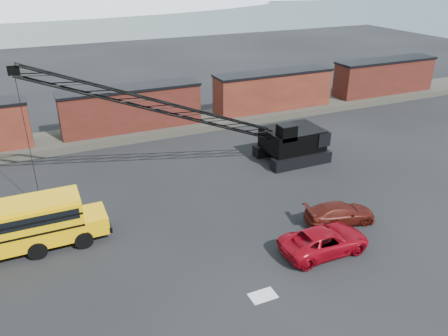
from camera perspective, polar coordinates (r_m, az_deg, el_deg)
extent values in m
plane|color=black|center=(26.25, -0.17, -11.36)|extent=(160.00, 160.00, 0.00)
cube|color=#434037|center=(44.82, -11.75, 4.75)|extent=(120.00, 5.00, 0.70)
cube|color=black|center=(43.89, -26.94, 2.92)|extent=(2.20, 2.40, 0.60)
cube|color=#521817|center=(44.07, -12.02, 7.61)|extent=(13.50, 2.90, 4.00)
cube|color=black|center=(43.52, -12.26, 10.18)|extent=(13.70, 3.10, 0.25)
cube|color=black|center=(43.99, -17.15, 4.65)|extent=(2.20, 2.40, 0.60)
cube|color=black|center=(45.60, -6.67, 6.34)|extent=(2.20, 2.40, 0.60)
cube|color=#431B13|center=(49.73, 6.44, 10.01)|extent=(13.50, 2.90, 4.00)
cube|color=black|center=(49.23, 6.56, 12.31)|extent=(13.70, 3.10, 0.25)
cube|color=black|center=(48.28, 1.99, 7.58)|extent=(2.20, 2.40, 0.60)
cube|color=black|center=(52.38, 10.38, 8.61)|extent=(2.20, 2.40, 0.60)
cube|color=#521817|center=(59.29, 20.20, 11.13)|extent=(13.50, 2.90, 4.00)
cube|color=black|center=(58.87, 20.51, 13.05)|extent=(13.70, 3.10, 0.25)
cube|color=black|center=(56.91, 16.83, 9.27)|extent=(2.20, 2.40, 0.60)
cube|color=black|center=(62.61, 22.81, 9.78)|extent=(2.20, 2.40, 0.60)
cube|color=silver|center=(23.65, 5.10, -16.28)|extent=(1.40, 0.90, 0.02)
cube|color=#EBAA04|center=(28.62, -16.71, -6.50)|extent=(1.60, 2.30, 1.10)
cube|color=black|center=(28.85, -14.97, -6.70)|extent=(0.15, 2.45, 0.35)
cylinder|color=black|center=(27.89, -23.16, -9.87)|extent=(1.10, 0.35, 1.10)
cylinder|color=black|center=(29.85, -23.40, -7.48)|extent=(1.10, 0.35, 1.10)
cylinder|color=black|center=(27.89, -17.83, -8.93)|extent=(1.10, 0.35, 1.10)
cylinder|color=black|center=(29.85, -18.44, -6.60)|extent=(1.10, 0.35, 1.10)
imported|color=maroon|center=(26.82, 12.99, -9.22)|extent=(5.52, 2.59, 1.53)
imported|color=#4A120D|center=(29.90, 14.89, -5.73)|extent=(5.01, 2.82, 1.37)
cube|color=black|center=(37.47, 10.08, 0.99)|extent=(5.50, 1.00, 1.00)
cube|color=black|center=(39.92, 7.56, 2.72)|extent=(5.50, 1.00, 1.00)
cube|color=black|center=(38.16, 8.92, 3.82)|extent=(4.80, 3.60, 1.80)
cube|color=black|center=(39.16, 11.41, 4.50)|extent=(1.20, 3.80, 1.20)
cube|color=black|center=(36.07, 8.18, 4.63)|extent=(1.40, 1.20, 1.30)
cube|color=black|center=(35.64, 8.64, 4.34)|extent=(1.20, 0.06, 0.90)
cube|color=black|center=(30.03, -25.81, 11.49)|extent=(0.70, 0.50, 0.60)
cylinder|color=black|center=(31.36, -24.15, 2.87)|extent=(0.04, 0.04, 9.46)
cube|color=black|center=(33.19, -22.78, -4.36)|extent=(0.25, 0.25, 0.50)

